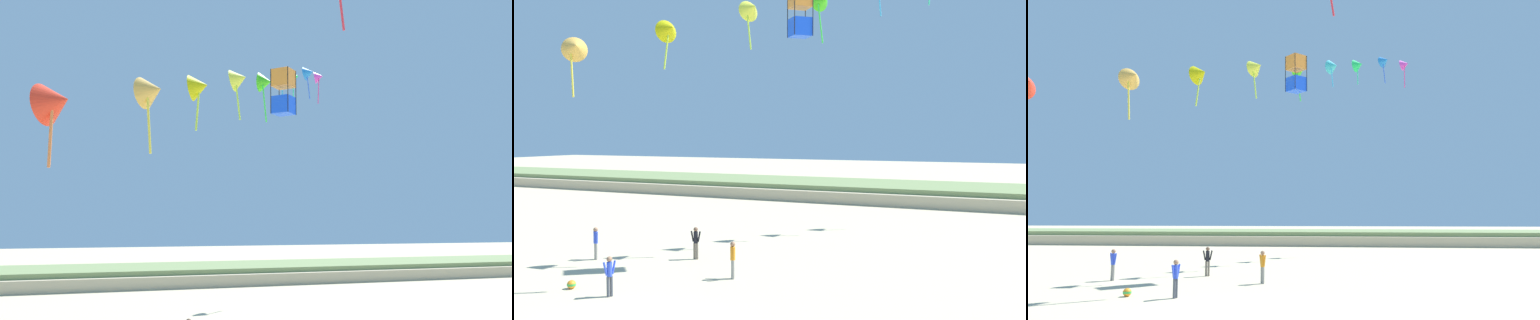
% 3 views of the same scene
% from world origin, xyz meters
% --- Properties ---
extents(ground_plane, '(240.00, 240.00, 0.00)m').
position_xyz_m(ground_plane, '(0.00, 0.00, 0.00)').
color(ground_plane, beige).
extents(dune_ridge, '(120.00, 12.50, 1.54)m').
position_xyz_m(dune_ridge, '(0.00, 40.48, 0.77)').
color(dune_ridge, '#BFAE8B').
rests_on(dune_ridge, ground).
extents(person_near_left, '(0.53, 0.37, 1.65)m').
position_xyz_m(person_near_left, '(-8.27, 7.90, 0.95)').
color(person_near_left, gray).
rests_on(person_near_left, ground).
extents(person_near_right, '(0.44, 0.49, 1.65)m').
position_xyz_m(person_near_right, '(-0.16, 7.55, 0.96)').
color(person_near_right, gray).
rests_on(person_near_right, ground).
extents(person_mid_center, '(0.58, 0.22, 1.65)m').
position_xyz_m(person_mid_center, '(-3.69, 10.09, 0.95)').
color(person_mid_center, '#726656').
rests_on(person_mid_center, ground).
extents(person_far_left, '(0.27, 0.55, 1.60)m').
position_xyz_m(person_far_left, '(-3.27, 3.20, 0.92)').
color(person_far_left, '#474C56').
rests_on(person_far_left, ground).
extents(kite_banner_string, '(23.57, 33.28, 19.11)m').
position_xyz_m(kite_banner_string, '(0.01, 13.27, 13.14)').
color(kite_banner_string, '#C00F6C').
extents(large_kite_low_lead, '(1.39, 1.39, 2.29)m').
position_xyz_m(large_kite_low_lead, '(1.32, 11.79, 12.30)').
color(large_kite_low_lead, blue).
extents(beach_ball, '(0.36, 0.36, 0.36)m').
position_xyz_m(beach_ball, '(-5.45, 3.40, 0.18)').
color(beach_ball, orange).
rests_on(beach_ball, ground).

